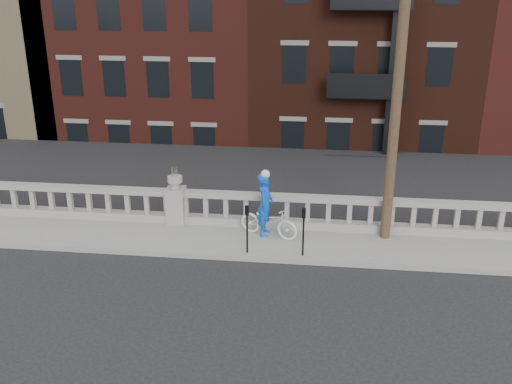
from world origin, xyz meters
TOP-DOWN VIEW (x-y plane):
  - ground at (0.00, 0.00)m, footprint 120.00×120.00m
  - sidewalk at (0.00, 3.00)m, footprint 32.00×2.20m
  - balustrade at (0.00, 3.95)m, footprint 28.00×0.34m
  - planter_pedestal at (0.00, 3.95)m, footprint 0.55×0.55m
  - lower_level at (0.56, 23.04)m, footprint 80.00×44.00m
  - utility_pole at (6.20, 3.60)m, footprint 1.60×0.28m
  - parking_meter_c at (2.40, 2.15)m, footprint 0.10×0.09m
  - parking_meter_d at (3.90, 2.15)m, footprint 0.10×0.09m
  - bicycle at (2.88, 3.28)m, footprint 1.88×1.21m
  - cyclist at (2.75, 3.40)m, footprint 0.52×0.72m

SIDE VIEW (x-z plane):
  - ground at x=0.00m, z-range 0.00..0.00m
  - sidewalk at x=0.00m, z-range 0.00..0.15m
  - bicycle at x=2.88m, z-range 0.15..1.08m
  - balustrade at x=0.00m, z-range 0.13..1.16m
  - planter_pedestal at x=0.00m, z-range -0.05..1.71m
  - parking_meter_c at x=2.40m, z-range 0.32..1.68m
  - parking_meter_d at x=3.90m, z-range 0.32..1.68m
  - cyclist at x=2.75m, z-range 0.15..2.00m
  - lower_level at x=0.56m, z-range -7.77..13.03m
  - utility_pole at x=6.20m, z-range 0.24..10.24m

